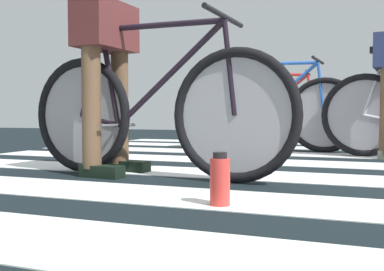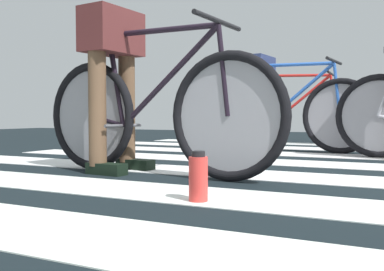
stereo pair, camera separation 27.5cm
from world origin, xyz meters
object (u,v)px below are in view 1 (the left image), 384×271
bicycle_3_of_4 (271,112)px  cyclist_3_of_4 (242,88)px  bicycle_4_of_4 (271,113)px  water_bottle (220,181)px  cyclist_1_of_4 (107,64)px  bicycle_1_of_4 (151,111)px

bicycle_3_of_4 → cyclist_3_of_4: bearing=-180.0°
bicycle_4_of_4 → water_bottle: bicycle_4_of_4 is taller
bicycle_3_of_4 → bicycle_4_of_4: (-0.21, 1.19, 0.00)m
cyclist_1_of_4 → bicycle_4_of_4: cyclist_1_of_4 is taller
cyclist_1_of_4 → cyclist_3_of_4: bearing=86.7°
bicycle_4_of_4 → bicycle_1_of_4: bearing=-92.9°
water_bottle → bicycle_4_of_4: bearing=96.9°
bicycle_1_of_4 → cyclist_1_of_4: cyclist_1_of_4 is taller
cyclist_1_of_4 → water_bottle: (0.91, -0.67, -0.57)m
cyclist_3_of_4 → water_bottle: cyclist_3_of_4 is taller
cyclist_3_of_4 → water_bottle: size_ratio=4.57×
bicycle_3_of_4 → bicycle_4_of_4: same height
water_bottle → cyclist_1_of_4: bearing=143.7°
cyclist_3_of_4 → water_bottle: 2.86m
cyclist_1_of_4 → bicycle_3_of_4: 2.17m
cyclist_3_of_4 → water_bottle: (0.58, -2.75, -0.53)m
cyclist_3_of_4 → bicycle_4_of_4: (0.10, 1.16, -0.25)m
cyclist_3_of_4 → bicycle_4_of_4: cyclist_3_of_4 is taller
cyclist_1_of_4 → cyclist_3_of_4: cyclist_1_of_4 is taller
bicycle_1_of_4 → cyclist_3_of_4: cyclist_3_of_4 is taller
cyclist_1_of_4 → water_bottle: bearing=-30.4°
bicycle_1_of_4 → bicycle_3_of_4: 2.11m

